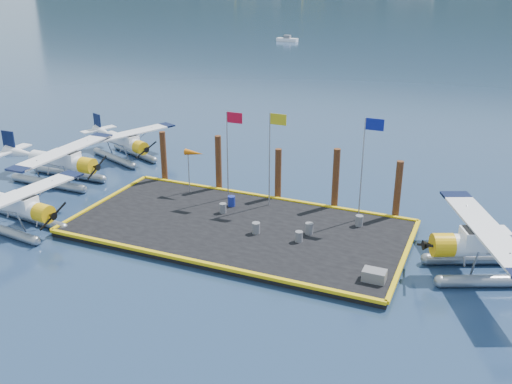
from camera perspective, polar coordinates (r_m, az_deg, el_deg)
ground at (r=34.90m, az=-1.79°, el=-3.99°), size 4000.00×4000.00×0.00m
dock at (r=34.82m, az=-1.79°, el=-3.70°), size 20.00×10.00×0.40m
dock_bumpers at (r=34.69m, az=-1.80°, el=-3.27°), size 20.25×10.25×0.18m
seaplane_a at (r=37.55m, az=-22.73°, el=-1.50°), size 8.29×9.15×3.24m
seaplane_b at (r=44.59m, az=-18.92°, el=2.70°), size 8.80×9.69×3.47m
seaplane_c at (r=48.71m, az=-12.89°, el=4.72°), size 8.17×8.62×3.13m
seaplane_d at (r=31.92m, az=22.47°, el=-5.19°), size 9.44×9.92×3.63m
drum_0 at (r=36.47m, az=-3.33°, el=-1.62°), size 0.45×0.45×0.63m
drum_1 at (r=32.77m, az=4.31°, el=-4.46°), size 0.44×0.44×0.62m
drum_2 at (r=33.73m, az=5.34°, el=-3.65°), size 0.48×0.48×0.67m
drum_3 at (r=33.65m, az=0.01°, el=-3.62°), size 0.48×0.48×0.67m
drum_4 at (r=35.16m, az=10.28°, el=-2.84°), size 0.47×0.47×0.66m
drum_5 at (r=37.45m, az=-2.47°, el=-0.91°), size 0.49×0.49×0.69m
crate at (r=29.43m, az=11.74°, el=-8.17°), size 1.16×0.77×0.58m
flagpole_red at (r=37.45m, az=-2.61°, el=5.02°), size 1.14×0.08×6.00m
flagpole_yellow at (r=36.26m, az=1.67°, el=4.66°), size 1.14×0.08×6.20m
flagpole_blue at (r=34.57m, az=10.97°, el=3.72°), size 1.14×0.08×6.50m
windsock at (r=39.01m, az=-6.21°, el=3.80°), size 1.40×0.44×3.12m
piling_0 at (r=42.40m, az=-9.21°, el=3.37°), size 0.44×0.44×4.00m
piling_1 at (r=40.24m, az=-3.77°, el=2.75°), size 0.44×0.44×4.20m
piling_2 at (r=38.58m, az=2.22°, el=1.62°), size 0.44×0.44×3.80m
piling_3 at (r=37.34m, az=7.97°, el=1.14°), size 0.44×0.44×4.30m
piling_4 at (r=36.66m, az=13.97°, el=0.04°), size 0.44×0.44×4.00m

